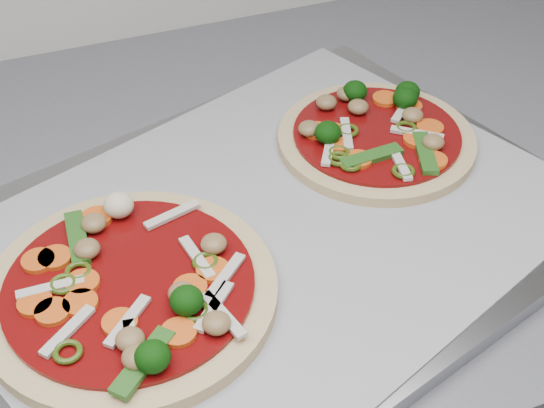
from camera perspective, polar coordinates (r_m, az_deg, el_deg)
name	(u,v)px	position (r m, az deg, el deg)	size (l,w,h in m)	color
countertop	(207,205)	(0.70, -4.91, -0.11)	(3.60, 0.60, 0.04)	slate
baking_tray	(269,234)	(0.62, -0.19, -2.25)	(0.50, 0.37, 0.02)	gray
parchment	(269,226)	(0.62, -0.20, -1.63)	(0.48, 0.35, 0.00)	#A3A3A9
pizza_left	(131,290)	(0.56, -10.55, -6.37)	(0.27, 0.27, 0.04)	#D6BB83
pizza_right	(376,134)	(0.71, 7.81, 5.24)	(0.21, 0.21, 0.03)	#D6BB83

